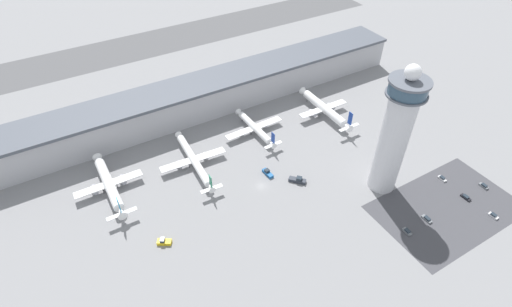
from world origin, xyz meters
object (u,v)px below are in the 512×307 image
object	(u,v)px
control_tower	(395,133)
service_truck_baggage	(268,173)
service_truck_catering	(298,180)
car_yellow_taxi	(484,186)
airplane_gate_bravo	(194,160)
service_truck_fuel	(164,242)
car_navy_sedan	(442,178)
car_silver_sedan	(493,216)
car_green_van	(466,197)
airplane_gate_charlie	(255,128)
airplane_gate_delta	(324,108)
car_grey_coupe	(407,231)
airplane_gate_alpha	(109,184)
car_red_hatchback	(427,219)

from	to	relation	value
control_tower	service_truck_baggage	bearing A→B (deg)	142.04
service_truck_catering	car_yellow_taxi	distance (m)	86.63
airplane_gate_bravo	service_truck_fuel	world-z (taller)	airplane_gate_bravo
control_tower	car_navy_sedan	world-z (taller)	control_tower
car_silver_sedan	service_truck_fuel	bearing A→B (deg)	155.32
airplane_gate_bravo	service_truck_catering	xyz separation A→B (m)	(37.65, -34.53, -3.05)
service_truck_fuel	car_green_van	distance (m)	134.60
airplane_gate_charlie	airplane_gate_bravo	bearing A→B (deg)	-168.85
control_tower	car_yellow_taxi	distance (m)	56.43
control_tower	car_silver_sedan	world-z (taller)	control_tower
service_truck_baggage	airplane_gate_delta	bearing A→B (deg)	25.27
service_truck_fuel	car_green_van	bearing A→B (deg)	-19.77
car_navy_sedan	car_green_van	xyz separation A→B (m)	(-0.57, -13.66, -0.06)
airplane_gate_delta	car_navy_sedan	bearing A→B (deg)	-76.79
service_truck_fuel	service_truck_catering	bearing A→B (deg)	1.45
airplane_gate_charlie	car_silver_sedan	world-z (taller)	airplane_gate_charlie
airplane_gate_charlie	car_yellow_taxi	bearing A→B (deg)	-51.20
car_grey_coupe	car_navy_sedan	world-z (taller)	car_navy_sedan
car_silver_sedan	car_yellow_taxi	size ratio (longest dim) A/B	0.95
car_silver_sedan	airplane_gate_alpha	bearing A→B (deg)	144.47
control_tower	car_green_van	size ratio (longest dim) A/B	13.27
airplane_gate_charlie	service_truck_catering	bearing A→B (deg)	-91.84
control_tower	car_grey_coupe	distance (m)	41.25
airplane_gate_bravo	car_navy_sedan	size ratio (longest dim) A/B	10.82
service_truck_fuel	car_yellow_taxi	bearing A→B (deg)	-17.85
car_green_van	airplane_gate_delta	bearing A→B (deg)	100.74
airplane_gate_charlie	car_silver_sedan	size ratio (longest dim) A/B	8.65
airplane_gate_bravo	car_red_hatchback	size ratio (longest dim) A/B	9.68
airplane_gate_alpha	car_red_hatchback	size ratio (longest dim) A/B	9.11
airplane_gate_bravo	service_truck_baggage	xyz separation A→B (m)	(28.09, -23.07, -3.20)
car_yellow_taxi	service_truck_catering	bearing A→B (deg)	147.33
control_tower	car_silver_sedan	size ratio (longest dim) A/B	14.84
car_yellow_taxi	control_tower	bearing A→B (deg)	147.84
car_red_hatchback	control_tower	bearing A→B (deg)	94.55
airplane_gate_bravo	airplane_gate_delta	bearing A→B (deg)	1.48
car_navy_sedan	car_green_van	size ratio (longest dim) A/B	0.91
control_tower	service_truck_catering	xyz separation A→B (m)	(-32.49, 21.34, -29.60)
airplane_gate_delta	car_navy_sedan	xyz separation A→B (m)	(16.48, -70.19, -4.32)
service_truck_fuel	car_navy_sedan	world-z (taller)	service_truck_fuel
car_green_van	car_red_hatchback	bearing A→B (deg)	179.78
airplane_gate_charlie	car_silver_sedan	distance (m)	118.65
airplane_gate_charlie	airplane_gate_delta	size ratio (longest dim) A/B	0.82
airplane_gate_alpha	service_truck_baggage	size ratio (longest dim) A/B	6.32
service_truck_catering	car_silver_sedan	distance (m)	85.71
airplane_gate_delta	car_green_van	xyz separation A→B (m)	(15.91, -83.85, -4.38)
service_truck_fuel	car_red_hatchback	size ratio (longest dim) A/B	1.30
service_truck_catering	car_yellow_taxi	xyz separation A→B (m)	(72.92, -46.76, -0.46)
control_tower	car_red_hatchback	world-z (taller)	control_tower
service_truck_fuel	car_yellow_taxi	distance (m)	147.01
car_silver_sedan	car_yellow_taxi	distance (m)	18.28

